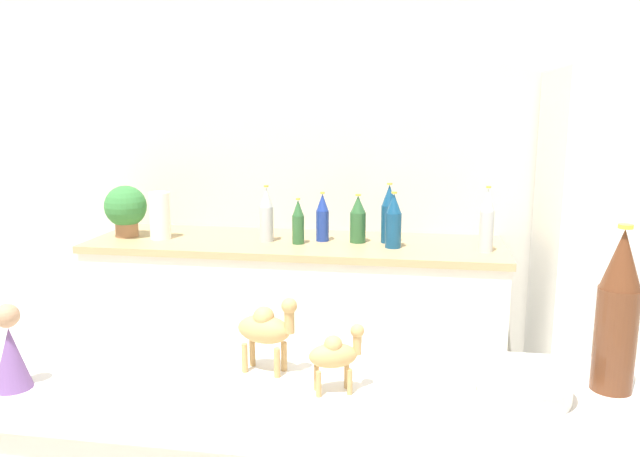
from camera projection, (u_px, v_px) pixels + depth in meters
The scene contains 16 objects.
wall_back at pixel (382, 162), 3.35m from camera, with size 8.00×0.06×2.55m.
back_counter at pixel (296, 324), 3.26m from camera, with size 2.09×0.63×0.90m.
potted_plant at pixel (126, 208), 3.24m from camera, with size 0.22×0.22×0.27m.
paper_towel_roll at pixel (160, 216), 3.20m from camera, with size 0.11×0.11×0.24m.
back_bottle_0 at pixel (487, 221), 2.90m from camera, with size 0.07×0.07×0.31m.
back_bottle_1 at pixel (267, 215), 3.13m from camera, with size 0.07×0.07×0.28m.
back_bottle_2 at pixel (358, 220), 3.11m from camera, with size 0.08×0.08×0.24m.
back_bottle_3 at pixel (389, 214), 3.10m from camera, with size 0.08×0.08×0.30m.
back_bottle_4 at pixel (322, 218), 3.14m from camera, with size 0.07×0.07×0.25m.
back_bottle_5 at pixel (394, 221), 2.99m from camera, with size 0.08×0.08×0.27m.
back_bottle_6 at pixel (298, 222), 3.08m from camera, with size 0.06×0.06×0.23m.
wine_bottle at pixel (617, 313), 1.21m from camera, with size 0.08×0.08×0.33m.
fruit_bowl at pixel (524, 383), 1.20m from camera, with size 0.19×0.19×0.06m.
camel_figurine at pixel (266, 328), 1.30m from camera, with size 0.14×0.08×0.17m.
camel_figurine_second at pixel (335, 354), 1.21m from camera, with size 0.11×0.08×0.14m.
wise_man_figurine_crimson at pixel (11, 353), 1.23m from camera, with size 0.07×0.07×0.17m.
Camera 1 is at (0.23, -0.64, 1.57)m, focal length 35.00 mm.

